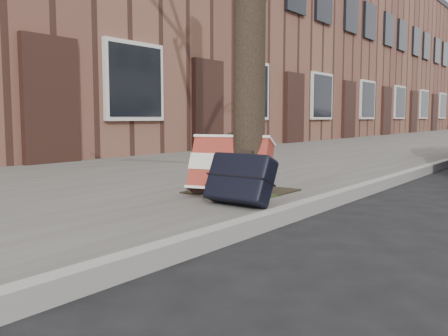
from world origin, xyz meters
The scene contains 6 objects.
ground centered at (0.00, 0.00, 0.00)m, with size 120.00×120.00×0.00m, color black.
near_sidewalk centered at (-3.70, 15.00, 0.06)m, with size 5.00×70.00×0.12m, color #66635D.
house_near centered at (-9.60, 16.00, 3.50)m, with size 6.80×40.00×7.00m, color brown.
dirt_patch centered at (-2.00, 1.20, 0.13)m, with size 0.85×0.85×0.01m, color black.
suitcase_red centered at (-1.93, 0.92, 0.40)m, with size 0.72×0.20×0.52m, color maroon.
suitcase_navy centered at (-1.60, 0.59, 0.34)m, with size 0.57×0.18×0.41m, color black.
Camera 1 is at (0.67, -2.75, 0.84)m, focal length 40.00 mm.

